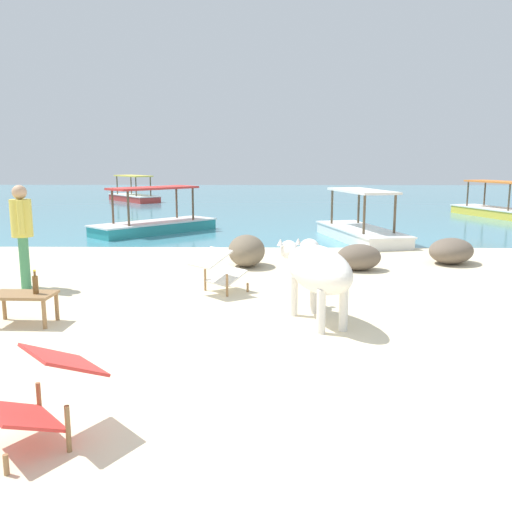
{
  "coord_description": "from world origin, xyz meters",
  "views": [
    {
      "loc": [
        0.49,
        -5.3,
        2.03
      ],
      "look_at": [
        0.34,
        3.0,
        0.55
      ],
      "focal_mm": 37.74,
      "sensor_mm": 36.0,
      "label": 1
    }
  ],
  "objects_px": {
    "boat_red": "(134,196)",
    "boat_yellow": "(495,209)",
    "cow": "(316,269)",
    "deck_chair_far": "(44,390)",
    "low_bench_table": "(23,298)",
    "deck_chair_near": "(218,268)",
    "person_standing": "(22,229)",
    "boat_white": "(361,230)",
    "boat_teal": "(155,223)",
    "bottle": "(35,284)"
  },
  "relations": [
    {
      "from": "boat_red",
      "to": "boat_yellow",
      "type": "height_order",
      "value": "same"
    },
    {
      "from": "cow",
      "to": "deck_chair_far",
      "type": "bearing_deg",
      "value": 122.33
    },
    {
      "from": "low_bench_table",
      "to": "boat_red",
      "type": "distance_m",
      "value": 20.92
    },
    {
      "from": "deck_chair_far",
      "to": "deck_chair_near",
      "type": "bearing_deg",
      "value": -144.42
    },
    {
      "from": "person_standing",
      "to": "boat_white",
      "type": "bearing_deg",
      "value": 19.69
    },
    {
      "from": "boat_red",
      "to": "boat_yellow",
      "type": "xyz_separation_m",
      "value": [
        14.97,
        -7.25,
        0.0
      ]
    },
    {
      "from": "cow",
      "to": "boat_yellow",
      "type": "xyz_separation_m",
      "value": [
        7.73,
        13.19,
        -0.42
      ]
    },
    {
      "from": "deck_chair_near",
      "to": "boat_red",
      "type": "relative_size",
      "value": 0.26
    },
    {
      "from": "deck_chair_far",
      "to": "boat_teal",
      "type": "relative_size",
      "value": 0.27
    },
    {
      "from": "bottle",
      "to": "boat_white",
      "type": "height_order",
      "value": "boat_white"
    },
    {
      "from": "low_bench_table",
      "to": "deck_chair_near",
      "type": "relative_size",
      "value": 0.84
    },
    {
      "from": "cow",
      "to": "low_bench_table",
      "type": "bearing_deg",
      "value": 71.69
    },
    {
      "from": "boat_yellow",
      "to": "boat_red",
      "type": "bearing_deg",
      "value": -133.32
    },
    {
      "from": "deck_chair_near",
      "to": "deck_chair_far",
      "type": "bearing_deg",
      "value": -145.66
    },
    {
      "from": "deck_chair_near",
      "to": "boat_red",
      "type": "height_order",
      "value": "boat_red"
    },
    {
      "from": "boat_red",
      "to": "boat_yellow",
      "type": "bearing_deg",
      "value": -155.12
    },
    {
      "from": "low_bench_table",
      "to": "person_standing",
      "type": "xyz_separation_m",
      "value": [
        -0.8,
        1.88,
        0.62
      ]
    },
    {
      "from": "deck_chair_near",
      "to": "boat_teal",
      "type": "height_order",
      "value": "boat_teal"
    },
    {
      "from": "bottle",
      "to": "person_standing",
      "type": "bearing_deg",
      "value": 117.42
    },
    {
      "from": "deck_chair_far",
      "to": "cow",
      "type": "bearing_deg",
      "value": -170.11
    },
    {
      "from": "cow",
      "to": "boat_white",
      "type": "height_order",
      "value": "boat_white"
    },
    {
      "from": "cow",
      "to": "low_bench_table",
      "type": "distance_m",
      "value": 3.62
    },
    {
      "from": "bottle",
      "to": "person_standing",
      "type": "distance_m",
      "value": 2.17
    },
    {
      "from": "boat_teal",
      "to": "person_standing",
      "type": "bearing_deg",
      "value": -142.28
    },
    {
      "from": "bottle",
      "to": "boat_red",
      "type": "height_order",
      "value": "boat_red"
    },
    {
      "from": "low_bench_table",
      "to": "boat_red",
      "type": "xyz_separation_m",
      "value": [
        -3.64,
        20.6,
        -0.07
      ]
    },
    {
      "from": "boat_yellow",
      "to": "deck_chair_far",
      "type": "bearing_deg",
      "value": -49.08
    },
    {
      "from": "deck_chair_far",
      "to": "boat_red",
      "type": "relative_size",
      "value": 0.26
    },
    {
      "from": "bottle",
      "to": "deck_chair_near",
      "type": "bearing_deg",
      "value": 37.92
    },
    {
      "from": "bottle",
      "to": "deck_chair_far",
      "type": "xyz_separation_m",
      "value": [
        1.23,
        -2.77,
        -0.12
      ]
    },
    {
      "from": "person_standing",
      "to": "boat_white",
      "type": "relative_size",
      "value": 0.42
    },
    {
      "from": "cow",
      "to": "boat_yellow",
      "type": "height_order",
      "value": "boat_yellow"
    },
    {
      "from": "bottle",
      "to": "person_standing",
      "type": "xyz_separation_m",
      "value": [
        -0.98,
        1.89,
        0.44
      ]
    },
    {
      "from": "deck_chair_near",
      "to": "deck_chair_far",
      "type": "relative_size",
      "value": 1.0
    },
    {
      "from": "deck_chair_near",
      "to": "boat_white",
      "type": "xyz_separation_m",
      "value": [
        3.13,
        5.67,
        -0.13
      ]
    },
    {
      "from": "bottle",
      "to": "boat_teal",
      "type": "height_order",
      "value": "boat_teal"
    },
    {
      "from": "low_bench_table",
      "to": "boat_teal",
      "type": "height_order",
      "value": "boat_teal"
    },
    {
      "from": "boat_yellow",
      "to": "boat_teal",
      "type": "xyz_separation_m",
      "value": [
        -11.48,
        -4.67,
        0.0
      ]
    },
    {
      "from": "low_bench_table",
      "to": "boat_white",
      "type": "bearing_deg",
      "value": 55.42
    },
    {
      "from": "person_standing",
      "to": "cow",
      "type": "bearing_deg",
      "value": -42.69
    },
    {
      "from": "boat_yellow",
      "to": "boat_white",
      "type": "height_order",
      "value": "same"
    },
    {
      "from": "boat_teal",
      "to": "boat_white",
      "type": "relative_size",
      "value": 0.9
    },
    {
      "from": "boat_red",
      "to": "boat_white",
      "type": "distance_m",
      "value": 16.09
    },
    {
      "from": "deck_chair_near",
      "to": "person_standing",
      "type": "xyz_separation_m",
      "value": [
        -3.07,
        0.26,
        0.56
      ]
    },
    {
      "from": "cow",
      "to": "deck_chair_far",
      "type": "relative_size",
      "value": 1.97
    },
    {
      "from": "deck_chair_far",
      "to": "boat_white",
      "type": "xyz_separation_m",
      "value": [
        3.99,
        10.07,
        -0.13
      ]
    },
    {
      "from": "person_standing",
      "to": "boat_red",
      "type": "relative_size",
      "value": 0.45
    },
    {
      "from": "cow",
      "to": "deck_chair_near",
      "type": "xyz_separation_m",
      "value": [
        -1.34,
        1.45,
        -0.29
      ]
    },
    {
      "from": "deck_chair_far",
      "to": "bottle",
      "type": "bearing_deg",
      "value": -109.42
    },
    {
      "from": "deck_chair_far",
      "to": "boat_red",
      "type": "bearing_deg",
      "value": -121.2
    }
  ]
}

